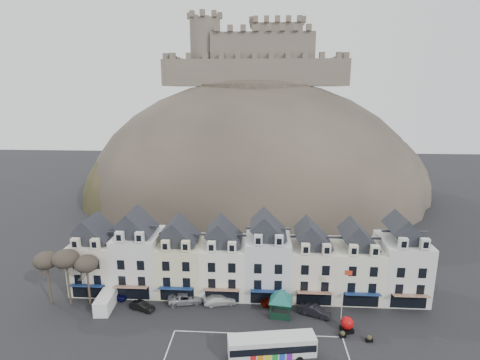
% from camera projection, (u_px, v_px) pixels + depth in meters
% --- Properties ---
extents(ground, '(300.00, 300.00, 0.00)m').
position_uv_depth(ground, '(240.00, 360.00, 44.30)').
color(ground, black).
rests_on(ground, ground).
extents(coach_bay_markings, '(22.00, 7.50, 0.01)m').
position_uv_depth(coach_bay_markings, '(257.00, 354.00, 45.40)').
color(coach_bay_markings, silver).
rests_on(coach_bay_markings, ground).
extents(townhouse_terrace, '(54.40, 9.35, 11.80)m').
position_uv_depth(townhouse_terrace, '(247.00, 259.00, 58.52)').
color(townhouse_terrace, silver).
rests_on(townhouse_terrace, ground).
extents(castle_hill, '(100.00, 76.00, 68.00)m').
position_uv_depth(castle_hill, '(258.00, 197.00, 111.07)').
color(castle_hill, '#322D27').
rests_on(castle_hill, ground).
extents(castle, '(50.20, 22.20, 22.00)m').
position_uv_depth(castle, '(257.00, 57.00, 108.35)').
color(castle, '#65594D').
rests_on(castle, ground).
extents(tree_left_far, '(3.61, 3.61, 8.24)m').
position_uv_depth(tree_left_far, '(46.00, 261.00, 54.51)').
color(tree_left_far, '#382F23').
rests_on(tree_left_far, ground).
extents(tree_left_mid, '(3.78, 3.78, 8.64)m').
position_uv_depth(tree_left_mid, '(66.00, 259.00, 54.26)').
color(tree_left_mid, '#382F23').
rests_on(tree_left_mid, ground).
extents(tree_left_near, '(3.43, 3.43, 7.84)m').
position_uv_depth(tree_left_near, '(86.00, 264.00, 54.25)').
color(tree_left_near, '#382F23').
rests_on(tree_left_near, ground).
extents(bus, '(10.64, 3.99, 2.93)m').
position_uv_depth(bus, '(272.00, 346.00, 44.28)').
color(bus, '#262628').
rests_on(bus, ground).
extents(bus_shelter, '(6.31, 6.31, 4.04)m').
position_uv_depth(bus_shelter, '(281.00, 295.00, 52.47)').
color(bus_shelter, black).
rests_on(bus_shelter, ground).
extents(red_buoy, '(1.78, 1.78, 2.11)m').
position_uv_depth(red_buoy, '(347.00, 324.00, 49.32)').
color(red_buoy, black).
rests_on(red_buoy, ground).
extents(flagpole, '(1.11, 0.23, 7.70)m').
position_uv_depth(flagpole, '(344.00, 291.00, 51.17)').
color(flagpole, silver).
rests_on(flagpole, ground).
extents(white_van, '(2.43, 4.93, 2.19)m').
position_uv_depth(white_van, '(106.00, 302.00, 54.41)').
color(white_van, white).
rests_on(white_van, ground).
extents(planter_west, '(0.94, 0.62, 0.89)m').
position_uv_depth(planter_west, '(369.00, 339.00, 47.45)').
color(planter_west, black).
rests_on(planter_west, ground).
extents(planter_east, '(0.96, 0.62, 0.89)m').
position_uv_depth(planter_east, '(343.00, 334.00, 48.30)').
color(planter_east, black).
rests_on(planter_east, ground).
extents(car_navy, '(4.16, 1.81, 1.39)m').
position_uv_depth(car_navy, '(114.00, 295.00, 56.90)').
color(car_navy, '#0D0D44').
rests_on(car_navy, ground).
extents(car_black, '(3.92, 2.43, 1.22)m').
position_uv_depth(car_black, '(142.00, 306.00, 54.22)').
color(car_black, black).
rests_on(car_black, ground).
extents(car_silver, '(5.68, 3.51, 1.49)m').
position_uv_depth(car_silver, '(186.00, 298.00, 56.07)').
color(car_silver, '#989A9F').
rests_on(car_silver, ground).
extents(car_white, '(5.21, 3.15, 1.41)m').
position_uv_depth(car_white, '(220.00, 299.00, 55.77)').
color(car_white, silver).
rests_on(car_white, ground).
extents(car_maroon, '(3.99, 2.73, 1.26)m').
position_uv_depth(car_maroon, '(273.00, 301.00, 55.55)').
color(car_maroon, '#620F05').
rests_on(car_maroon, ground).
extents(car_charcoal, '(4.77, 3.14, 1.49)m').
position_uv_depth(car_charcoal, '(314.00, 311.00, 52.93)').
color(car_charcoal, black).
rests_on(car_charcoal, ground).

